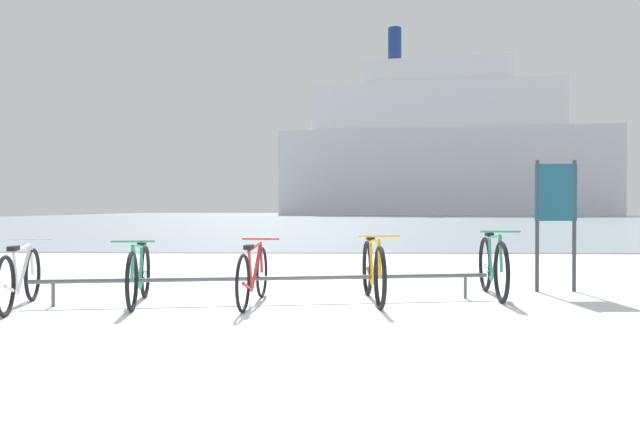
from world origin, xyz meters
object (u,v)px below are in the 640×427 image
at_px(bicycle_2, 253,275).
at_px(ferry_ship, 440,151).
at_px(info_sign, 556,204).
at_px(bicycle_0, 20,278).
at_px(bicycle_4, 493,266).
at_px(bicycle_1, 139,274).
at_px(bicycle_3, 373,271).

bearing_deg(bicycle_2, ferry_ship, 78.67).
bearing_deg(info_sign, bicycle_0, -167.03).
relative_size(bicycle_4, ferry_ship, 0.03).
relative_size(bicycle_0, bicycle_1, 1.03).
distance_m(bicycle_3, info_sign, 2.74).
xyz_separation_m(bicycle_2, bicycle_4, (2.90, 0.66, 0.04)).
relative_size(bicycle_0, bicycle_4, 0.96).
height_order(bicycle_1, info_sign, info_sign).
height_order(bicycle_3, ferry_ship, ferry_ship).
height_order(bicycle_3, bicycle_4, bicycle_4).
xyz_separation_m(bicycle_0, bicycle_4, (5.43, 0.99, 0.04)).
height_order(bicycle_1, bicycle_3, bicycle_3).
relative_size(bicycle_1, info_sign, 0.93).
distance_m(bicycle_1, ferry_ship, 86.85).
xyz_separation_m(bicycle_3, bicycle_4, (1.51, 0.42, 0.01)).
xyz_separation_m(bicycle_4, info_sign, (0.95, 0.48, 0.78)).
bearing_deg(bicycle_1, bicycle_4, 9.03).
bearing_deg(bicycle_1, ferry_ship, 77.81).
bearing_deg(bicycle_4, info_sign, 26.82).
bearing_deg(bicycle_1, bicycle_2, 0.49).
relative_size(bicycle_0, ferry_ship, 0.03).
bearing_deg(ferry_ship, bicycle_3, -100.45).
bearing_deg(info_sign, bicycle_1, -167.45).
distance_m(bicycle_1, info_sign, 5.35).
xyz_separation_m(bicycle_2, bicycle_3, (1.39, 0.24, 0.02)).
distance_m(bicycle_1, bicycle_4, 4.27).
xyz_separation_m(bicycle_1, ferry_ship, (18.23, 84.40, 9.29)).
xyz_separation_m(bicycle_4, ferry_ship, (14.02, 83.73, 9.26)).
height_order(bicycle_1, ferry_ship, ferry_ship).
height_order(bicycle_2, bicycle_3, bicycle_3).
relative_size(bicycle_0, bicycle_3, 0.95).
distance_m(bicycle_0, bicycle_1, 1.25).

